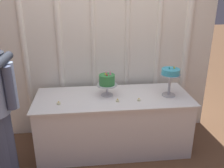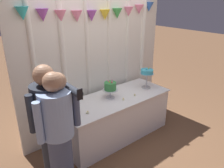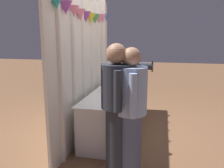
{
  "view_description": "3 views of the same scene",
  "coord_description": "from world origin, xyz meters",
  "px_view_note": "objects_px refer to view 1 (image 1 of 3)",
  "views": [
    {
      "loc": [
        -0.32,
        -2.65,
        1.97
      ],
      "look_at": [
        -0.01,
        0.14,
        0.89
      ],
      "focal_mm": 39.01,
      "sensor_mm": 36.0,
      "label": 1
    },
    {
      "loc": [
        -2.17,
        -2.45,
        2.34
      ],
      "look_at": [
        -0.07,
        0.1,
        1.0
      ],
      "focal_mm": 35.8,
      "sensor_mm": 36.0,
      "label": 2
    },
    {
      "loc": [
        -3.82,
        -0.73,
        1.71
      ],
      "look_at": [
        -0.01,
        0.12,
        0.9
      ],
      "focal_mm": 36.95,
      "sensor_mm": 36.0,
      "label": 3
    }
  ],
  "objects_px": {
    "tealight_near_right": "(139,100)",
    "tealight_far_left": "(59,103)",
    "cake_display_nearleft": "(107,81)",
    "cake_display_nearright": "(170,74)",
    "cake_table": "(113,122)",
    "tealight_near_left": "(117,101)"
  },
  "relations": [
    {
      "from": "tealight_far_left",
      "to": "tealight_near_right",
      "type": "distance_m",
      "value": 0.95
    },
    {
      "from": "cake_display_nearleft",
      "to": "tealight_far_left",
      "type": "xyz_separation_m",
      "value": [
        -0.58,
        -0.2,
        -0.18
      ]
    },
    {
      "from": "cake_table",
      "to": "cake_display_nearleft",
      "type": "xyz_separation_m",
      "value": [
        -0.07,
        0.05,
        0.56
      ]
    },
    {
      "from": "cake_table",
      "to": "tealight_near_left",
      "type": "bearing_deg",
      "value": -77.95
    },
    {
      "from": "cake_display_nearleft",
      "to": "tealight_near_right",
      "type": "height_order",
      "value": "cake_display_nearleft"
    },
    {
      "from": "cake_table",
      "to": "cake_display_nearright",
      "type": "distance_m",
      "value": 0.95
    },
    {
      "from": "tealight_near_right",
      "to": "tealight_near_left",
      "type": "bearing_deg",
      "value": 179.61
    },
    {
      "from": "cake_display_nearleft",
      "to": "tealight_far_left",
      "type": "relative_size",
      "value": 6.63
    },
    {
      "from": "cake_display_nearright",
      "to": "tealight_near_left",
      "type": "relative_size",
      "value": 9.01
    },
    {
      "from": "cake_display_nearleft",
      "to": "tealight_near_left",
      "type": "xyz_separation_m",
      "value": [
        0.1,
        -0.21,
        -0.18
      ]
    },
    {
      "from": "tealight_far_left",
      "to": "cake_display_nearleft",
      "type": "bearing_deg",
      "value": 18.84
    },
    {
      "from": "cake_table",
      "to": "cake_display_nearright",
      "type": "xyz_separation_m",
      "value": [
        0.7,
        -0.04,
        0.65
      ]
    },
    {
      "from": "cake_table",
      "to": "cake_display_nearright",
      "type": "bearing_deg",
      "value": -3.26
    },
    {
      "from": "tealight_far_left",
      "to": "tealight_near_right",
      "type": "relative_size",
      "value": 1.15
    },
    {
      "from": "tealight_near_left",
      "to": "cake_display_nearright",
      "type": "bearing_deg",
      "value": 9.99
    },
    {
      "from": "tealight_near_right",
      "to": "tealight_far_left",
      "type": "bearing_deg",
      "value": 179.47
    },
    {
      "from": "tealight_far_left",
      "to": "cake_table",
      "type": "bearing_deg",
      "value": 12.91
    },
    {
      "from": "tealight_near_right",
      "to": "cake_table",
      "type": "bearing_deg",
      "value": 151.46
    },
    {
      "from": "cake_display_nearleft",
      "to": "cake_display_nearright",
      "type": "xyz_separation_m",
      "value": [
        0.77,
        -0.09,
        0.09
      ]
    },
    {
      "from": "cake_display_nearright",
      "to": "tealight_far_left",
      "type": "distance_m",
      "value": 1.38
    },
    {
      "from": "tealight_near_left",
      "to": "tealight_near_right",
      "type": "xyz_separation_m",
      "value": [
        0.26,
        -0.0,
        -0.0
      ]
    },
    {
      "from": "cake_display_nearleft",
      "to": "tealight_near_left",
      "type": "bearing_deg",
      "value": -63.0
    }
  ]
}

